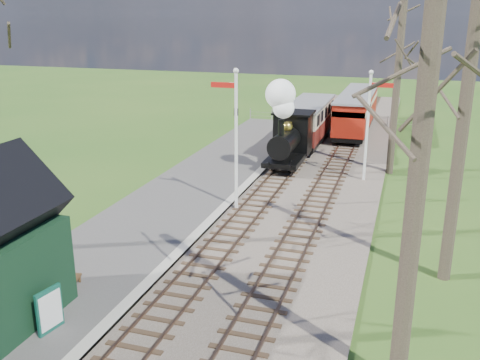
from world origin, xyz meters
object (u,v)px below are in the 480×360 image
object	(u,v)px
locomotive	(288,129)
sign_board	(50,310)
coach	(308,120)
semaphore_far	(369,118)
red_carriage_a	(352,117)
semaphore_near	(235,130)
red_carriage_b	(360,105)
bench	(64,280)

from	to	relation	value
locomotive	sign_board	distance (m)	18.06
locomotive	coach	world-z (taller)	locomotive
semaphore_far	sign_board	distance (m)	18.27
semaphore_far	sign_board	xyz separation A→B (m)	(-6.80, -16.76, -2.54)
semaphore_far	red_carriage_a	xyz separation A→B (m)	(-1.77, 9.42, -1.75)
semaphore_near	red_carriage_a	world-z (taller)	semaphore_near
semaphore_near	locomotive	world-z (taller)	semaphore_near
semaphore_near	semaphore_far	world-z (taller)	semaphore_near
semaphore_near	sign_board	bearing A→B (deg)	-98.75
red_carriage_b	sign_board	xyz separation A→B (m)	(-5.03, -31.68, -0.78)
semaphore_near	coach	bearing A→B (deg)	86.65
locomotive	bench	world-z (taller)	locomotive
sign_board	bench	world-z (taller)	sign_board
locomotive	red_carriage_b	size ratio (longest dim) A/B	0.91
semaphore_far	sign_board	bearing A→B (deg)	-112.08
locomotive	coach	xyz separation A→B (m)	(0.01, 6.07, -0.62)
coach	sign_board	world-z (taller)	coach
red_carriage_b	coach	bearing A→B (deg)	-108.50
locomotive	bench	size ratio (longest dim) A/B	3.34
semaphore_near	red_carriage_a	xyz separation A→B (m)	(3.37, 15.42, -2.02)
red_carriage_a	red_carriage_b	size ratio (longest dim) A/B	1.00
locomotive	red_carriage_b	distance (m)	14.10
locomotive	sign_board	world-z (taller)	locomotive
coach	sign_board	bearing A→B (deg)	-95.79
red_carriage_a	coach	bearing A→B (deg)	-138.88
semaphore_far	sign_board	world-z (taller)	semaphore_far
locomotive	red_carriage_b	world-z (taller)	locomotive
coach	red_carriage_b	bearing A→B (deg)	71.50
semaphore_near	locomotive	distance (m)	7.24
locomotive	red_carriage_b	bearing A→B (deg)	79.31
red_carriage_a	sign_board	distance (m)	26.67
semaphore_near	semaphore_far	distance (m)	7.91
semaphore_far	locomotive	size ratio (longest dim) A/B	1.15
semaphore_far	red_carriage_a	size ratio (longest dim) A/B	1.04
coach	red_carriage_a	bearing A→B (deg)	41.12
coach	semaphore_far	bearing A→B (deg)	-58.54
coach	sign_board	size ratio (longest dim) A/B	6.49
semaphore_near	bench	distance (m)	9.71
red_carriage_a	sign_board	size ratio (longest dim) A/B	4.48
red_carriage_b	bench	xyz separation A→B (m)	(-5.95, -29.77, -1.01)
red_carriage_b	bench	bearing A→B (deg)	-101.31
coach	red_carriage_a	distance (m)	3.45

